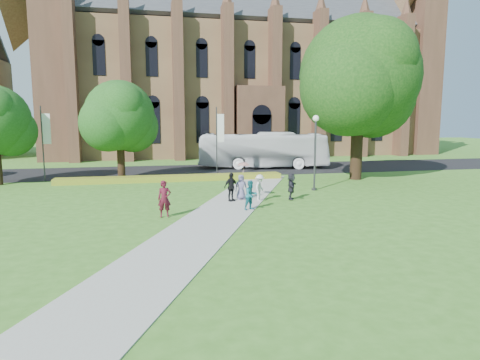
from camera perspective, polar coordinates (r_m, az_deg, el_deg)
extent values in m
plane|color=#3B7122|center=(22.31, -1.80, -4.75)|extent=(160.00, 160.00, 0.00)
cube|color=black|center=(41.86, -6.87, 1.27)|extent=(160.00, 10.00, 0.02)
cube|color=#B2B2A8|center=(23.26, -2.26, -4.17)|extent=(15.58, 28.54, 0.04)
cube|color=gold|center=(34.96, -9.04, 0.23)|extent=(18.00, 1.40, 0.45)
cube|color=olive|center=(63.05, 0.42, 11.35)|extent=(52.00, 16.00, 17.00)
cube|color=brown|center=(55.66, -23.91, 13.16)|extent=(3.50, 3.50, 21.00)
cube|color=brown|center=(66.85, 23.35, 12.23)|extent=(3.50, 3.50, 21.00)
cube|color=brown|center=(54.22, 2.55, 7.63)|extent=(6.00, 2.50, 9.00)
cylinder|color=#38383D|center=(30.26, 9.96, 3.14)|extent=(0.14, 0.14, 4.80)
sphere|color=white|center=(30.15, 10.08, 8.10)|extent=(0.44, 0.44, 0.44)
cylinder|color=#38383D|center=(30.55, 9.85, -1.21)|extent=(0.36, 0.36, 0.15)
cylinder|color=#332114|center=(36.60, 15.32, 5.23)|extent=(0.96, 0.96, 6.60)
sphere|color=#0F370F|center=(36.73, 15.62, 13.20)|extent=(9.60, 9.60, 9.60)
cylinder|color=#332114|center=(36.05, -15.60, 3.21)|extent=(0.60, 0.60, 4.12)
sphere|color=#1B4615|center=(35.93, -15.80, 8.28)|extent=(5.60, 5.60, 5.60)
cylinder|color=#38383D|center=(37.12, -3.13, 5.08)|extent=(0.10, 0.10, 6.00)
cube|color=white|center=(37.13, -2.61, 6.94)|extent=(0.60, 0.02, 2.40)
cylinder|color=#38383D|center=(37.49, -24.81, 4.37)|extent=(0.10, 0.10, 6.00)
cube|color=white|center=(37.38, -24.40, 6.23)|extent=(0.60, 0.02, 2.40)
imported|color=silver|center=(43.54, 3.09, 4.00)|extent=(13.42, 5.53, 3.64)
imported|color=#4E1120|center=(22.02, -10.05, -2.47)|extent=(0.69, 0.46, 1.86)
imported|color=#186A79|center=(23.38, 1.47, -2.03)|extent=(0.96, 0.87, 1.62)
imported|color=silver|center=(26.00, 2.65, -1.02)|extent=(1.06, 1.19, 1.60)
imported|color=black|center=(25.83, -1.21, -0.93)|extent=(1.09, 0.85, 1.73)
imported|color=slate|center=(26.39, 0.15, -0.93)|extent=(0.76, 0.49, 1.55)
imported|color=#292931|center=(26.62, 6.86, -0.83)|extent=(1.06, 1.57, 1.62)
imported|color=#E3A0A8|center=(26.37, 0.49, 1.49)|extent=(0.86, 0.86, 0.67)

